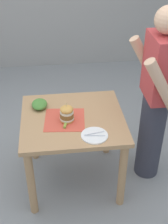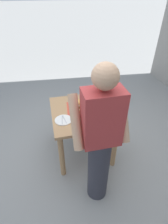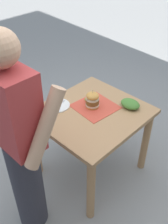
{
  "view_description": "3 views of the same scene",
  "coord_description": "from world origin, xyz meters",
  "px_view_note": "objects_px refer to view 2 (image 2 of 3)",
  "views": [
    {
      "loc": [
        2.23,
        -0.16,
        2.33
      ],
      "look_at": [
        0.0,
        0.1,
        0.8
      ],
      "focal_mm": 50.0,
      "sensor_mm": 36.0,
      "label": 1
    },
    {
      "loc": [
        0.41,
        1.91,
        2.13
      ],
      "look_at": [
        0.0,
        0.1,
        0.8
      ],
      "focal_mm": 28.0,
      "sensor_mm": 36.0,
      "label": 2
    },
    {
      "loc": [
        -1.22,
        1.36,
        2.14
      ],
      "look_at": [
        0.0,
        0.1,
        0.8
      ],
      "focal_mm": 42.0,
      "sensor_mm": 36.0,
      "label": 3
    }
  ],
  "objects_px": {
    "side_salad": "(91,97)",
    "diner_across_table": "(100,142)",
    "sandwich": "(78,104)",
    "pickle_spear": "(73,108)",
    "side_plate_with_forks": "(63,120)",
    "patio_table": "(82,119)"
  },
  "relations": [
    {
      "from": "side_plate_with_forks",
      "to": "side_salad",
      "type": "bearing_deg",
      "value": -137.34
    },
    {
      "from": "sandwich",
      "to": "pickle_spear",
      "type": "relative_size",
      "value": 2.5
    },
    {
      "from": "patio_table",
      "to": "sandwich",
      "type": "height_order",
      "value": "sandwich"
    },
    {
      "from": "sandwich",
      "to": "diner_across_table",
      "type": "bearing_deg",
      "value": 94.56
    },
    {
      "from": "pickle_spear",
      "to": "diner_across_table",
      "type": "bearing_deg",
      "value": 99.86
    },
    {
      "from": "patio_table",
      "to": "side_plate_with_forks",
      "type": "xyz_separation_m",
      "value": [
        0.28,
        0.15,
        0.14
      ]
    },
    {
      "from": "pickle_spear",
      "to": "patio_table",
      "type": "bearing_deg",
      "value": 149.0
    },
    {
      "from": "patio_table",
      "to": "pickle_spear",
      "type": "distance_m",
      "value": 0.21
    },
    {
      "from": "side_salad",
      "to": "diner_across_table",
      "type": "relative_size",
      "value": 0.11
    },
    {
      "from": "sandwich",
      "to": "side_plate_with_forks",
      "type": "relative_size",
      "value": 0.83
    },
    {
      "from": "pickle_spear",
      "to": "side_salad",
      "type": "height_order",
      "value": "side_salad"
    },
    {
      "from": "patio_table",
      "to": "pickle_spear",
      "type": "height_order",
      "value": "pickle_spear"
    },
    {
      "from": "sandwich",
      "to": "diner_across_table",
      "type": "relative_size",
      "value": 0.11
    },
    {
      "from": "patio_table",
      "to": "diner_across_table",
      "type": "bearing_deg",
      "value": 91.43
    },
    {
      "from": "side_plate_with_forks",
      "to": "side_salad",
      "type": "xyz_separation_m",
      "value": [
        -0.48,
        -0.44,
        0.03
      ]
    },
    {
      "from": "side_plate_with_forks",
      "to": "diner_across_table",
      "type": "distance_m",
      "value": 0.68
    },
    {
      "from": "sandwich",
      "to": "diner_across_table",
      "type": "xyz_separation_m",
      "value": [
        -0.06,
        0.8,
        0.06
      ]
    },
    {
      "from": "sandwich",
      "to": "diner_across_table",
      "type": "height_order",
      "value": "diner_across_table"
    },
    {
      "from": "side_salad",
      "to": "diner_across_table",
      "type": "distance_m",
      "value": 1.05
    },
    {
      "from": "side_salad",
      "to": "patio_table",
      "type": "bearing_deg",
      "value": 55.52
    },
    {
      "from": "sandwich",
      "to": "side_salad",
      "type": "relative_size",
      "value": 1.02
    },
    {
      "from": "patio_table",
      "to": "side_plate_with_forks",
      "type": "bearing_deg",
      "value": 28.57
    }
  ]
}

